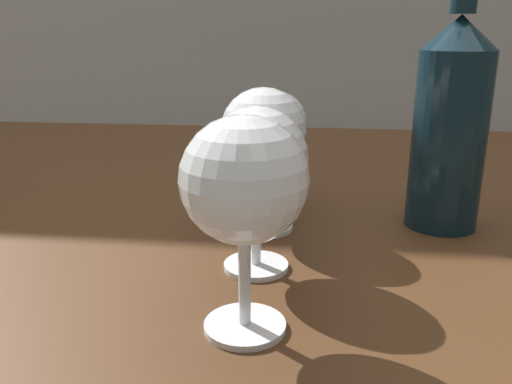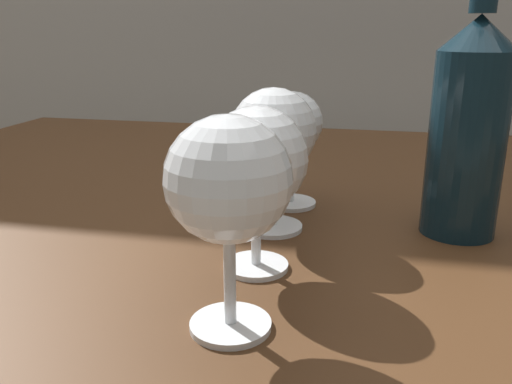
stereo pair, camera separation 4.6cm
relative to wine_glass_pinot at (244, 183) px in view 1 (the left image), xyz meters
The scene contains 6 objects.
dining_table 0.40m from the wine_glass_pinot, 87.18° to the left, with size 1.46×0.95×0.72m.
wine_glass_pinot is the anchor object (origin of this frame).
wine_glass_port 0.10m from the wine_glass_pinot, 91.80° to the left, with size 0.09×0.09×0.15m.
wine_glass_chardonnay 0.21m from the wine_glass_pinot, 91.91° to the left, with size 0.09×0.09×0.16m.
wine_glass_empty 0.29m from the wine_glass_pinot, 89.99° to the left, with size 0.07×0.07×0.14m.
wine_bottle 0.31m from the wine_glass_pinot, 51.25° to the left, with size 0.08×0.08×0.32m.
Camera 1 is at (0.03, -0.69, 0.93)m, focal length 36.82 mm.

